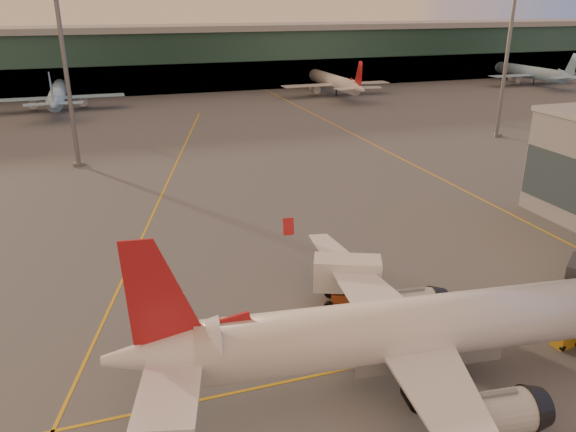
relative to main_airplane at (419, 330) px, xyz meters
name	(u,v)px	position (x,y,z in m)	size (l,w,h in m)	color
ground	(399,411)	(-2.56, -2.55, -3.89)	(600.00, 600.00, 0.00)	#4C4F54
taxi_markings	(180,200)	(-9.88, 41.94, -3.89)	(100.12, 173.00, 0.01)	gold
terminal	(154,59)	(-2.56, 139.24, 4.87)	(400.00, 20.00, 17.60)	#19382D
mast_west_near	(66,68)	(-22.56, 63.45, 10.97)	(2.40, 2.40, 25.60)	slate
mast_east_near	(507,55)	(52.44, 59.45, 10.97)	(2.40, 2.40, 25.60)	slate
distant_aircraft_row	(210,101)	(8.28, 115.45, -3.89)	(350.00, 34.00, 13.00)	#8CBFEA
main_airplane	(419,330)	(0.00, 0.00, 0.00)	(39.69, 35.87, 11.98)	white
catering_truck	(348,279)	(-0.28, 10.68, -1.44)	(6.05, 4.38, 4.31)	#A03F16
gpu_cart	(565,339)	(12.78, -0.06, -3.37)	(1.96, 1.33, 1.08)	#BE8417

